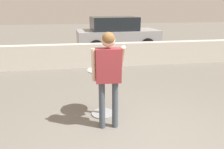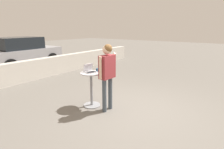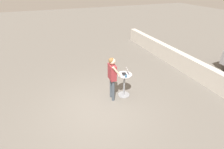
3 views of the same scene
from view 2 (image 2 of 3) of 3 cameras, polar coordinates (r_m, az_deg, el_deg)
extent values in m
plane|color=slate|center=(4.74, 7.78, -11.75)|extent=(50.00, 50.00, 0.00)
cube|color=beige|center=(8.04, -24.61, 1.38)|extent=(13.84, 0.35, 0.85)
cylinder|color=gray|center=(5.04, -6.59, -9.88)|extent=(0.47, 0.47, 0.03)
cylinder|color=gray|center=(4.86, -6.75, -4.87)|extent=(0.07, 0.07, 0.91)
cylinder|color=#B7B7BC|center=(4.72, -6.92, 0.47)|extent=(0.57, 0.57, 0.02)
cube|color=silver|center=(4.71, -6.80, 0.70)|extent=(0.32, 0.26, 0.02)
cube|color=black|center=(4.71, -6.80, 0.82)|extent=(0.28, 0.21, 0.00)
cube|color=silver|center=(4.80, -7.86, 2.33)|extent=(0.30, 0.14, 0.21)
cube|color=white|center=(4.79, -7.82, 2.35)|extent=(0.28, 0.12, 0.19)
cylinder|color=#336084|center=(4.84, -4.78, 1.53)|extent=(0.08, 0.08, 0.08)
torus|color=#336084|center=(4.87, -4.36, 1.67)|extent=(0.04, 0.01, 0.04)
cylinder|color=#424C56|center=(4.50, -2.52, -6.93)|extent=(0.11, 0.11, 0.89)
cylinder|color=#424C56|center=(4.67, -0.59, -6.09)|extent=(0.11, 0.11, 0.89)
cube|color=maroon|center=(4.37, -1.60, 2.51)|extent=(0.44, 0.24, 0.59)
sphere|color=beige|center=(4.30, -1.64, 8.13)|extent=(0.23, 0.23, 0.23)
sphere|color=brown|center=(4.28, -1.35, 8.49)|extent=(0.21, 0.21, 0.21)
cylinder|color=beige|center=(4.18, -3.83, 2.13)|extent=(0.07, 0.07, 0.56)
cylinder|color=beige|center=(4.58, -0.37, 4.71)|extent=(0.09, 0.33, 0.43)
cube|color=#9E9EA3|center=(11.01, -26.92, 5.73)|extent=(4.03, 2.05, 0.70)
cube|color=black|center=(10.84, -28.24, 9.02)|extent=(2.25, 1.73, 0.63)
cylinder|color=black|center=(12.41, -23.99, 5.45)|extent=(0.71, 0.26, 0.70)
cylinder|color=black|center=(11.02, -18.98, 4.88)|extent=(0.71, 0.26, 0.70)
cylinder|color=black|center=(9.73, -30.22, 2.42)|extent=(0.71, 0.26, 0.70)
camera|label=1|loc=(2.98, 54.93, 9.17)|focal=35.00mm
camera|label=3|loc=(8.85, 35.54, 25.72)|focal=28.00mm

